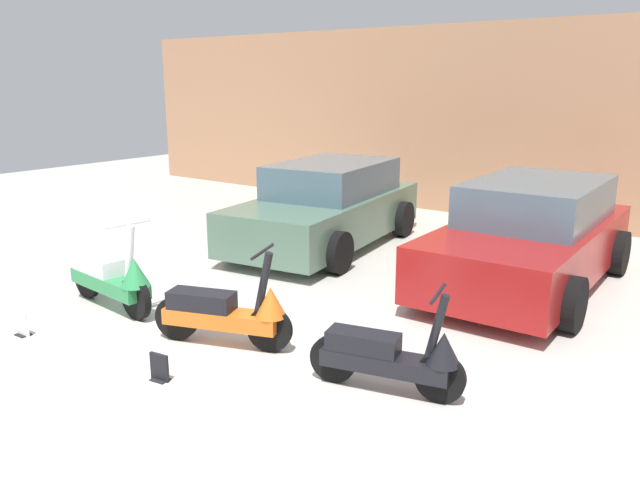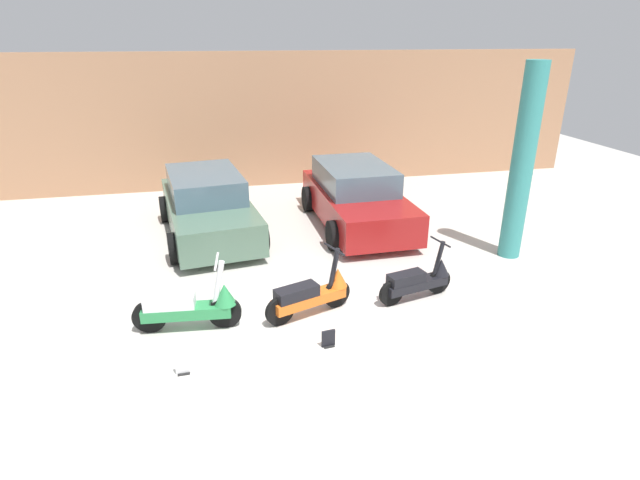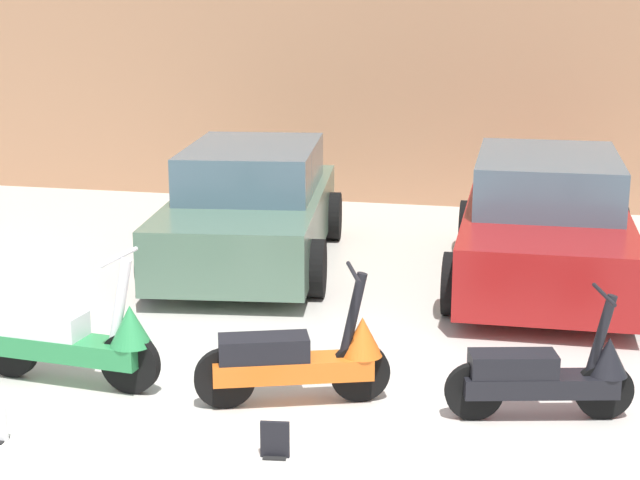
{
  "view_description": "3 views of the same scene",
  "coord_description": "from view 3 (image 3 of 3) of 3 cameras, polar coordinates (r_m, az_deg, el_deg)",
  "views": [
    {
      "loc": [
        4.33,
        -3.26,
        2.65
      ],
      "look_at": [
        -0.15,
        2.78,
        0.73
      ],
      "focal_mm": 35.0,
      "sensor_mm": 36.0,
      "label": 1
    },
    {
      "loc": [
        -1.33,
        -5.84,
        4.14
      ],
      "look_at": [
        0.46,
        2.45,
        0.64
      ],
      "focal_mm": 28.0,
      "sensor_mm": 36.0,
      "label": 2
    },
    {
      "loc": [
        1.73,
        -5.88,
        3.08
      ],
      "look_at": [
        -0.17,
        2.47,
        0.92
      ],
      "focal_mm": 55.0,
      "sensor_mm": 36.0,
      "label": 3
    }
  ],
  "objects": [
    {
      "name": "car_rear_center",
      "position": [
        10.93,
        12.98,
        0.98
      ],
      "size": [
        2.04,
        4.12,
        1.39
      ],
      "rotation": [
        0.0,
        0.0,
        -1.55
      ],
      "color": "maroon",
      "rests_on": "ground_plane"
    },
    {
      "name": "ground_plane",
      "position": [
        6.86,
        -3.25,
        -12.57
      ],
      "size": [
        28.0,
        28.0,
        0.0
      ],
      "primitive_type": "plane",
      "color": "silver"
    },
    {
      "name": "scooter_front_center",
      "position": [
        7.5,
        13.14,
        -7.63
      ],
      "size": [
        1.38,
        0.62,
        0.98
      ],
      "rotation": [
        0.0,
        0.0,
        0.24
      ],
      "color": "black",
      "rests_on": "ground_plane"
    },
    {
      "name": "scooter_front_right",
      "position": [
        7.56,
        -1.09,
        -6.86
      ],
      "size": [
        1.45,
        0.76,
        1.06
      ],
      "rotation": [
        0.0,
        0.0,
        0.35
      ],
      "color": "black",
      "rests_on": "ground_plane"
    },
    {
      "name": "placard_near_right_scooter",
      "position": [
        6.83,
        -2.64,
        -11.63
      ],
      "size": [
        0.2,
        0.14,
        0.26
      ],
      "rotation": [
        0.0,
        0.0,
        0.13
      ],
      "color": "black",
      "rests_on": "ground_plane"
    },
    {
      "name": "wall_back",
      "position": [
        14.6,
        6.05,
        9.28
      ],
      "size": [
        19.6,
        0.12,
        3.74
      ],
      "primitive_type": "cube",
      "color": "tan",
      "rests_on": "ground_plane"
    },
    {
      "name": "car_rear_left",
      "position": [
        11.49,
        -4.03,
        1.88
      ],
      "size": [
        2.35,
        4.21,
        1.36
      ],
      "rotation": [
        0.0,
        0.0,
        -1.43
      ],
      "color": "#51705B",
      "rests_on": "ground_plane"
    },
    {
      "name": "scooter_front_left",
      "position": [
        8.13,
        -14.04,
        -5.57
      ],
      "size": [
        1.61,
        0.58,
        1.12
      ],
      "rotation": [
        0.0,
        0.0,
        -0.09
      ],
      "color": "black",
      "rests_on": "ground_plane"
    }
  ]
}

